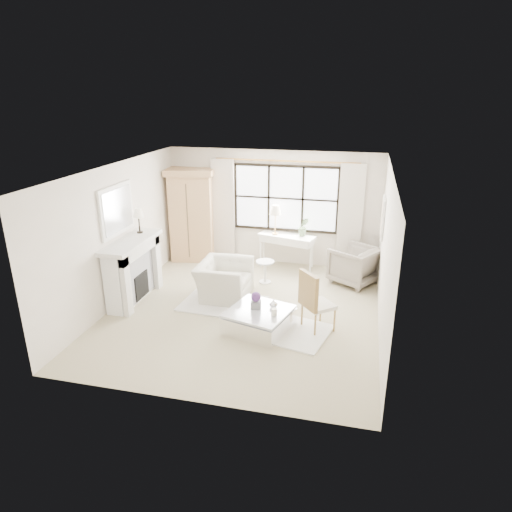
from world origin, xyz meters
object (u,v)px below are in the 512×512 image
object	(u,v)px
armoire	(192,215)
club_armchair	(224,280)
console_table	(286,251)
coffee_table	(259,320)

from	to	relation	value
armoire	club_armchair	world-z (taller)	armoire
armoire	console_table	size ratio (longest dim) A/B	1.63
console_table	coffee_table	bearing A→B (deg)	-74.75
club_armchair	console_table	bearing A→B (deg)	-26.32
armoire	coffee_table	bearing A→B (deg)	-61.14
console_table	coffee_table	world-z (taller)	console_table
console_table	coffee_table	size ratio (longest dim) A/B	1.12
console_table	coffee_table	xyz separation A→B (m)	(0.05, -3.06, -0.22)
armoire	console_table	xyz separation A→B (m)	(2.33, -0.02, -0.74)
armoire	club_armchair	size ratio (longest dim) A/B	1.99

